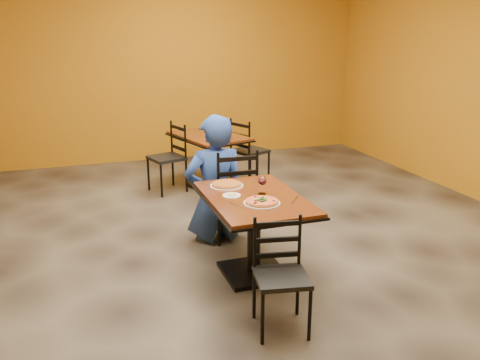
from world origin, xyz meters
name	(u,v)px	position (x,y,z in m)	size (l,w,h in m)	color
floor	(236,252)	(0.00, 0.00, 0.00)	(7.00, 8.00, 0.01)	black
wall_back	(159,70)	(0.00, 4.00, 1.50)	(7.00, 0.01, 3.00)	#A86A12
table_main	(254,217)	(0.00, -0.50, 0.56)	(0.83, 1.23, 0.75)	#5F2E0F
table_second	(209,149)	(0.33, 2.18, 0.55)	(1.05, 1.31, 0.75)	#5F2E0F
chair_main_near	(282,278)	(-0.12, -1.39, 0.42)	(0.38, 0.38, 0.84)	black
chair_main_far	(233,193)	(0.09, 0.39, 0.50)	(0.45, 0.45, 0.99)	black
chair_second_left	(167,158)	(-0.27, 2.18, 0.47)	(0.42, 0.42, 0.93)	black
chair_second_right	(250,151)	(0.94, 2.18, 0.47)	(0.43, 0.43, 0.94)	black
diner	(215,178)	(-0.10, 0.42, 0.67)	(0.65, 0.43, 1.34)	navy
plate_main	(262,203)	(-0.01, -0.70, 0.76)	(0.31, 0.31, 0.01)	white
pizza_main	(262,201)	(-0.01, -0.70, 0.77)	(0.28, 0.28, 0.02)	#960C0A
plate_far	(227,186)	(-0.14, -0.13, 0.76)	(0.31, 0.31, 0.01)	white
pizza_far	(227,184)	(-0.14, -0.13, 0.77)	(0.28, 0.28, 0.02)	#B57322
side_plate	(232,196)	(-0.18, -0.42, 0.76)	(0.16, 0.16, 0.01)	white
dip	(232,195)	(-0.18, -0.42, 0.76)	(0.09, 0.09, 0.01)	tan
wine_glass	(262,184)	(0.09, -0.46, 0.84)	(0.08, 0.08, 0.18)	white
fork	(237,206)	(-0.22, -0.69, 0.75)	(0.01, 0.19, 0.00)	silver
knife	(294,200)	(0.29, -0.71, 0.75)	(0.01, 0.21, 0.00)	silver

